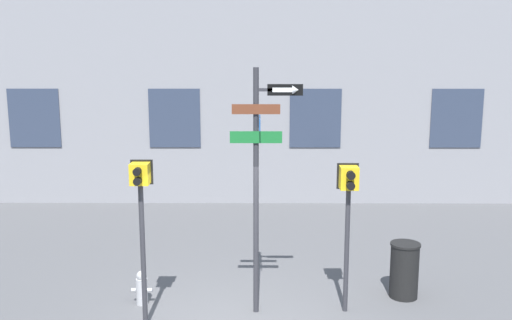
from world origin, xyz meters
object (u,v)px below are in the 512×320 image
Objects in this scene: street_sign_pole at (260,170)px; trash_bin at (404,270)px; pedestrian_signal_left at (141,202)px; fire_hydrant at (142,288)px; pedestrian_signal_right at (348,198)px.

street_sign_pole is 3.28m from trash_bin.
street_sign_pole is at bearing 15.90° from pedestrian_signal_left.
pedestrian_signal_left reaches higher than fire_hydrant.
pedestrian_signal_right is 4.17× the size of fire_hydrant.
fire_hydrant is (-3.49, 0.25, -1.67)m from pedestrian_signal_right.
pedestrian_signal_left is (-1.82, -0.52, -0.39)m from street_sign_pole.
trash_bin reaches higher than fire_hydrant.
pedestrian_signal_left is 3.32m from pedestrian_signal_right.
fire_hydrant is at bearing 175.89° from pedestrian_signal_right.
pedestrian_signal_left is 2.68× the size of trash_bin.
pedestrian_signal_right reaches higher than trash_bin.
street_sign_pole is 4.08× the size of trash_bin.
pedestrian_signal_right is 3.88m from fire_hydrant.
trash_bin is (4.62, 0.33, 0.21)m from fire_hydrant.
fire_hydrant is 0.60× the size of trash_bin.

